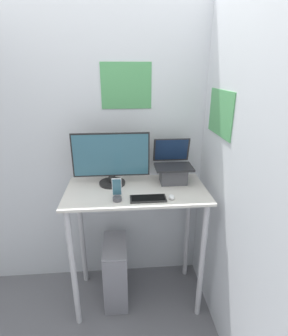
{
  "coord_description": "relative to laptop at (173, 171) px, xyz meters",
  "views": [
    {
      "loc": [
        -0.1,
        -1.59,
        1.99
      ],
      "look_at": [
        0.06,
        0.29,
        1.28
      ],
      "focal_mm": 28.0,
      "sensor_mm": 36.0,
      "label": 1
    }
  ],
  "objects": [
    {
      "name": "ground_plane",
      "position": [
        -0.32,
        -0.41,
        -1.2
      ],
      "size": [
        12.0,
        12.0,
        0.0
      ],
      "primitive_type": "plane",
      "color": "slate"
    },
    {
      "name": "keyboard",
      "position": [
        -0.24,
        -0.3,
        -0.09
      ],
      "size": [
        0.26,
        0.11,
        0.02
      ],
      "color": "black",
      "rests_on": "desk"
    },
    {
      "name": "laptop",
      "position": [
        0.0,
        0.0,
        0.0
      ],
      "size": [
        0.31,
        0.26,
        0.35
      ],
      "color": "#4C4C51",
      "rests_on": "desk"
    },
    {
      "name": "monitor",
      "position": [
        -0.51,
        -0.0,
        0.1
      ],
      "size": [
        0.62,
        0.21,
        0.43
      ],
      "color": "black",
      "rests_on": "desk"
    },
    {
      "name": "mouse",
      "position": [
        -0.07,
        -0.31,
        -0.09
      ],
      "size": [
        0.04,
        0.07,
        0.03
      ],
      "color": "white",
      "rests_on": "desk"
    },
    {
      "name": "desk",
      "position": [
        -0.32,
        -0.12,
        -0.34
      ],
      "size": [
        1.12,
        0.58,
        1.1
      ],
      "color": "beige",
      "rests_on": "ground_plane"
    },
    {
      "name": "wall_back",
      "position": [
        -0.32,
        0.25,
        0.1
      ],
      "size": [
        6.0,
        0.06,
        2.6
      ],
      "color": "silver",
      "rests_on": "ground_plane"
    },
    {
      "name": "computer_tower",
      "position": [
        -0.51,
        -0.13,
        -0.91
      ],
      "size": [
        0.2,
        0.41,
        0.58
      ],
      "color": "gray",
      "rests_on": "ground_plane"
    },
    {
      "name": "wall_side_right",
      "position": [
        0.33,
        -0.41,
        0.1
      ],
      "size": [
        0.06,
        6.0,
        2.6
      ],
      "color": "silver",
      "rests_on": "ground_plane"
    },
    {
      "name": "cell_phone",
      "position": [
        -0.46,
        -0.3,
        -0.05
      ],
      "size": [
        0.07,
        0.07,
        0.18
      ],
      "color": "#4C4C51",
      "rests_on": "desk"
    }
  ]
}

